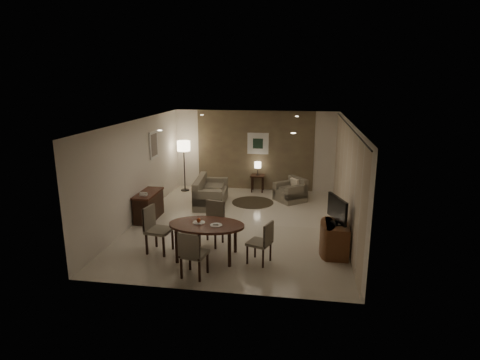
% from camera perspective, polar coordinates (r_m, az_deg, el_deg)
% --- Properties ---
extents(room_shell, '(5.50, 7.00, 2.70)m').
position_cam_1_polar(room_shell, '(10.68, 0.17, 1.30)').
color(room_shell, beige).
rests_on(room_shell, ground).
extents(taupe_accent, '(3.96, 0.03, 2.70)m').
position_cam_1_polar(taupe_accent, '(13.68, 2.15, 4.20)').
color(taupe_accent, '#786A4A').
rests_on(taupe_accent, wall_back).
extents(curtain_wall, '(0.08, 6.70, 2.58)m').
position_cam_1_polar(curtain_wall, '(10.24, 14.80, 0.06)').
color(curtain_wall, beige).
rests_on(curtain_wall, wall_right).
extents(curtain_rod, '(0.03, 6.80, 0.03)m').
position_cam_1_polar(curtain_rod, '(10.00, 15.29, 7.41)').
color(curtain_rod, black).
rests_on(curtain_rod, wall_right).
extents(art_back_frame, '(0.72, 0.03, 0.72)m').
position_cam_1_polar(art_back_frame, '(13.60, 2.57, 5.21)').
color(art_back_frame, silver).
rests_on(art_back_frame, wall_back).
extents(art_back_canvas, '(0.34, 0.01, 0.34)m').
position_cam_1_polar(art_back_canvas, '(13.58, 2.56, 5.20)').
color(art_back_canvas, black).
rests_on(art_back_canvas, wall_back).
extents(art_left_frame, '(0.03, 0.60, 0.80)m').
position_cam_1_polar(art_left_frame, '(12.04, -12.17, 4.91)').
color(art_left_frame, silver).
rests_on(art_left_frame, wall_left).
extents(art_left_canvas, '(0.01, 0.46, 0.64)m').
position_cam_1_polar(art_left_canvas, '(12.04, -12.11, 4.90)').
color(art_left_canvas, gray).
rests_on(art_left_canvas, wall_left).
extents(downlight_nl, '(0.10, 0.10, 0.01)m').
position_cam_1_polar(downlight_nl, '(8.68, -11.34, 6.94)').
color(downlight_nl, white).
rests_on(downlight_nl, ceiling).
extents(downlight_nr, '(0.10, 0.10, 0.01)m').
position_cam_1_polar(downlight_nr, '(8.15, 7.60, 6.62)').
color(downlight_nr, white).
rests_on(downlight_nr, ceiling).
extents(downlight_fl, '(0.10, 0.10, 0.01)m').
position_cam_1_polar(downlight_fl, '(12.11, -5.44, 9.20)').
color(downlight_fl, white).
rests_on(downlight_fl, ceiling).
extents(downlight_fr, '(0.10, 0.10, 0.01)m').
position_cam_1_polar(downlight_fr, '(11.73, 8.10, 8.95)').
color(downlight_fr, white).
rests_on(downlight_fr, ceiling).
extents(console_desk, '(0.48, 1.20, 0.75)m').
position_cam_1_polar(console_desk, '(11.22, -12.85, -3.59)').
color(console_desk, '#4C2718').
rests_on(console_desk, floor).
extents(telephone, '(0.20, 0.14, 0.09)m').
position_cam_1_polar(telephone, '(10.83, -13.56, -1.93)').
color(telephone, white).
rests_on(telephone, console_desk).
extents(tv_cabinet, '(0.48, 0.90, 0.70)m').
position_cam_1_polar(tv_cabinet, '(9.09, 13.53, -8.14)').
color(tv_cabinet, brown).
rests_on(tv_cabinet, floor).
extents(flat_tv, '(0.36, 0.85, 0.60)m').
position_cam_1_polar(flat_tv, '(8.86, 13.66, -4.12)').
color(flat_tv, black).
rests_on(flat_tv, tv_cabinet).
extents(dining_table, '(1.62, 1.01, 0.76)m').
position_cam_1_polar(dining_table, '(8.69, -4.74, -8.61)').
color(dining_table, '#4C2718').
rests_on(dining_table, floor).
extents(chair_near, '(0.54, 0.54, 0.95)m').
position_cam_1_polar(chair_near, '(7.92, -6.52, -10.29)').
color(chair_near, '#756F5A').
rests_on(chair_near, floor).
extents(chair_far, '(0.58, 0.58, 1.00)m').
position_cam_1_polar(chair_far, '(9.28, -4.14, -6.28)').
color(chair_far, '#756F5A').
rests_on(chair_far, floor).
extents(chair_left, '(0.57, 0.57, 1.04)m').
position_cam_1_polar(chair_left, '(9.05, -11.42, -6.97)').
color(chair_left, '#756F5A').
rests_on(chair_left, floor).
extents(chair_right, '(0.56, 0.56, 0.90)m').
position_cam_1_polar(chair_right, '(8.42, 2.74, -8.84)').
color(chair_right, '#756F5A').
rests_on(chair_right, floor).
extents(plate_a, '(0.26, 0.26, 0.02)m').
position_cam_1_polar(plate_a, '(8.64, -5.88, -6.02)').
color(plate_a, white).
rests_on(plate_a, dining_table).
extents(plate_b, '(0.26, 0.26, 0.02)m').
position_cam_1_polar(plate_b, '(8.46, -3.42, -6.43)').
color(plate_b, white).
rests_on(plate_b, dining_table).
extents(fruit_apple, '(0.09, 0.09, 0.09)m').
position_cam_1_polar(fruit_apple, '(8.62, -5.89, -5.69)').
color(fruit_apple, '#B03B14').
rests_on(fruit_apple, plate_a).
extents(napkin, '(0.12, 0.08, 0.03)m').
position_cam_1_polar(napkin, '(8.45, -3.42, -6.28)').
color(napkin, white).
rests_on(napkin, plate_b).
extents(round_rug, '(1.29, 1.29, 0.01)m').
position_cam_1_polar(round_rug, '(12.46, 1.82, -3.19)').
color(round_rug, '#3B3021').
rests_on(round_rug, floor).
extents(sofa, '(1.80, 1.02, 0.81)m').
position_cam_1_polar(sofa, '(12.24, -4.14, -1.58)').
color(sofa, '#756F5A').
rests_on(sofa, floor).
extents(armchair, '(1.11, 1.12, 0.72)m').
position_cam_1_polar(armchair, '(12.61, 7.14, -1.40)').
color(armchair, '#756F5A').
rests_on(armchair, floor).
extents(side_table, '(0.44, 0.44, 0.57)m').
position_cam_1_polar(side_table, '(13.62, 2.51, -0.44)').
color(side_table, black).
rests_on(side_table, floor).
extents(table_lamp, '(0.22, 0.22, 0.50)m').
position_cam_1_polar(table_lamp, '(13.49, 2.54, 1.74)').
color(table_lamp, '#FFEAC1').
rests_on(table_lamp, side_table).
extents(floor_lamp, '(0.43, 0.43, 1.71)m').
position_cam_1_polar(floor_lamp, '(13.68, -7.92, 1.97)').
color(floor_lamp, '#FFE5B7').
rests_on(floor_lamp, floor).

